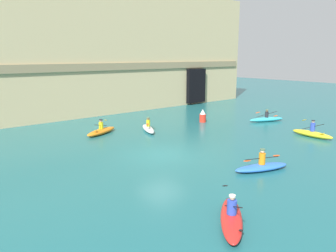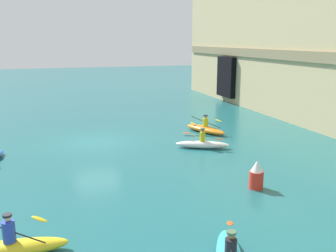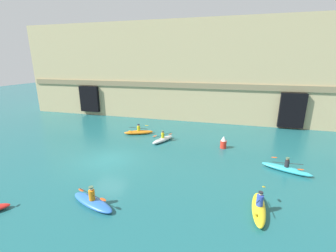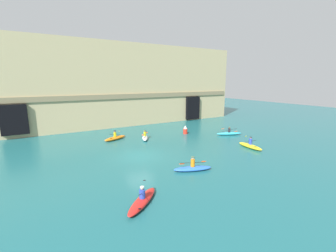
% 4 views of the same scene
% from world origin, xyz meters
% --- Properties ---
extents(ground_plane, '(120.00, 120.00, 0.00)m').
position_xyz_m(ground_plane, '(0.00, 0.00, 0.00)').
color(ground_plane, '#1E6066').
extents(cliff_bluff, '(43.96, 5.94, 12.55)m').
position_xyz_m(cliff_bluff, '(2.06, 16.31, 6.25)').
color(cliff_bluff, tan).
rests_on(cliff_bluff, ground).
extents(kayak_red, '(2.98, 2.75, 1.15)m').
position_xyz_m(kayak_red, '(-3.24, -7.93, 0.22)').
color(kayak_red, red).
rests_on(kayak_red, ground).
extents(kayak_white, '(1.78, 2.91, 1.12)m').
position_xyz_m(kayak_white, '(3.02, 5.35, 0.24)').
color(kayak_white, white).
rests_on(kayak_white, ground).
extents(kayak_blue, '(3.17, 1.80, 1.14)m').
position_xyz_m(kayak_blue, '(2.19, -5.45, 0.22)').
color(kayak_blue, blue).
rests_on(kayak_blue, ground).
extents(kayak_yellow, '(0.87, 3.09, 1.22)m').
position_xyz_m(kayak_yellow, '(11.01, -3.65, 0.26)').
color(kayak_yellow, yellow).
rests_on(kayak_yellow, ground).
extents(kayak_orange, '(3.17, 1.99, 1.12)m').
position_xyz_m(kayak_orange, '(-0.20, 6.90, 0.24)').
color(kayak_orange, orange).
rests_on(kayak_orange, ground).
extents(kayak_cyan, '(3.38, 1.93, 1.08)m').
position_xyz_m(kayak_cyan, '(13.41, 1.73, 0.22)').
color(kayak_cyan, '#33B2C6').
rests_on(kayak_cyan, ground).
extents(marker_buoy, '(0.56, 0.56, 1.14)m').
position_xyz_m(marker_buoy, '(8.85, 5.18, 0.53)').
color(marker_buoy, red).
rests_on(marker_buoy, ground).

